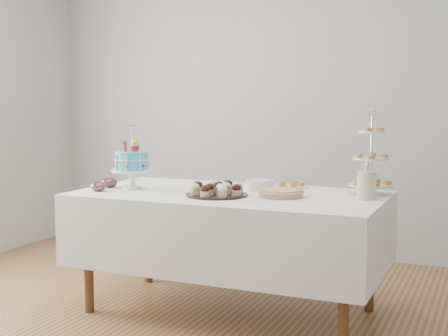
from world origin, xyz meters
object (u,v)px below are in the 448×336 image
at_px(jam_bowl_b, 109,183).
at_px(pastry_plate, 290,185).
at_px(tiered_stand, 371,159).
at_px(plate_stack, 260,185).
at_px(table, 230,228).
at_px(jam_bowl_a, 98,187).
at_px(birthday_cake, 132,171).
at_px(utensil_pitcher, 366,184).
at_px(pie, 281,193).
at_px(cupcake_tray, 217,189).

bearing_deg(jam_bowl_b, pastry_plate, 23.47).
xyz_separation_m(tiered_stand, plate_stack, (-0.69, -0.12, -0.19)).
relative_size(table, jam_bowl_b, 16.58).
bearing_deg(jam_bowl_a, pastry_plate, 31.30).
xyz_separation_m(birthday_cake, pastry_plate, (0.94, 0.47, -0.10)).
bearing_deg(utensil_pitcher, birthday_cake, -150.60).
height_order(table, pastry_plate, pastry_plate).
bearing_deg(plate_stack, tiered_stand, 10.09).
height_order(pie, jam_bowl_a, jam_bowl_a).
distance_m(cupcake_tray, pastry_plate, 0.61).
bearing_deg(jam_bowl_a, jam_bowl_b, 101.43).
bearing_deg(cupcake_tray, jam_bowl_b, 176.26).
xyz_separation_m(table, birthday_cake, (-0.67, -0.08, 0.34)).
xyz_separation_m(table, cupcake_tray, (-0.02, -0.15, 0.27)).
xyz_separation_m(birthday_cake, cupcake_tray, (0.65, -0.07, -0.07)).
height_order(pie, jam_bowl_b, jam_bowl_b).
bearing_deg(pie, birthday_cake, -177.14).
height_order(plate_stack, jam_bowl_b, plate_stack).
bearing_deg(pie, jam_bowl_a, -168.40).
height_order(pastry_plate, jam_bowl_a, jam_bowl_a).
xyz_separation_m(pastry_plate, utensil_pitcher, (0.56, -0.31, 0.07)).
bearing_deg(pastry_plate, utensil_pitcher, -28.93).
bearing_deg(plate_stack, table, -129.44).
relative_size(table, pastry_plate, 7.92).
xyz_separation_m(table, tiered_stand, (0.82, 0.29, 0.45)).
bearing_deg(table, jam_bowl_b, -173.62).
relative_size(birthday_cake, plate_stack, 2.32).
height_order(birthday_cake, plate_stack, birthday_cake).
height_order(pastry_plate, jam_bowl_b, jam_bowl_b).
bearing_deg(pastry_plate, tiered_stand, -10.18).
xyz_separation_m(cupcake_tray, pastry_plate, (0.30, 0.54, -0.03)).
height_order(table, jam_bowl_b, jam_bowl_b).
bearing_deg(jam_bowl_b, table, 6.38).
bearing_deg(table, birthday_cake, -173.13).
bearing_deg(jam_bowl_b, birthday_cake, 4.48).
distance_m(cupcake_tray, jam_bowl_b, 0.82).
distance_m(birthday_cake, jam_bowl_a, 0.25).
bearing_deg(jam_bowl_a, utensil_pitcher, 11.84).
relative_size(birthday_cake, tiered_stand, 0.80).
distance_m(cupcake_tray, pie, 0.39).
relative_size(table, jam_bowl_a, 18.41).
distance_m(table, pastry_plate, 0.54).
distance_m(table, pie, 0.43).
height_order(cupcake_tray, pie, cupcake_tray).
height_order(birthday_cake, pastry_plate, birthday_cake).
bearing_deg(birthday_cake, jam_bowl_b, 170.50).
height_order(birthday_cake, utensil_pitcher, birthday_cake).
relative_size(cupcake_tray, plate_stack, 2.10).
xyz_separation_m(jam_bowl_a, utensil_pitcher, (1.65, 0.34, 0.06)).
xyz_separation_m(cupcake_tray, jam_bowl_a, (-0.78, -0.12, -0.01)).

